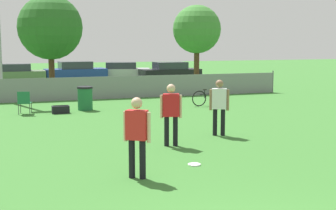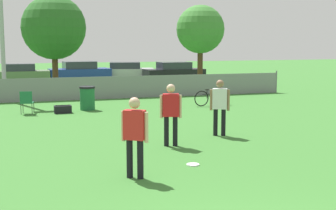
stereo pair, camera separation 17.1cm
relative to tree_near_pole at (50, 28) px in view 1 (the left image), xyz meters
The scene contains 15 objects.
fence_backline 4.72m from the tree_near_pole, 80.40° to the right, with size 22.01×0.07×1.21m.
tree_near_pole is the anchor object (origin of this frame).
tree_far_right 8.47m from the tree_near_pole, ahead, with size 2.86×2.86×4.95m.
player_thrower_red 17.34m from the tree_near_pole, 89.36° to the right, with size 0.49×0.43×1.66m.
player_defender_red 14.88m from the tree_near_pole, 82.86° to the right, with size 0.56×0.33×1.66m.
player_receiver_white 14.37m from the tree_near_pole, 75.09° to the right, with size 0.53×0.39×1.66m.
frisbee_disc 17.02m from the tree_near_pole, 84.22° to the right, with size 0.30×0.30×0.03m.
folding_chair_sideline 8.27m from the tree_near_pole, 102.72° to the right, with size 0.55×0.55×0.89m.
bicycle_sideline 10.13m from the tree_near_pole, 51.22° to the right, with size 1.63×0.44×0.73m.
trash_bin 7.74m from the tree_near_pole, 84.38° to the right, with size 0.63×0.63×0.97m.
gear_bag_sideline 8.40m from the tree_near_pole, 92.67° to the right, with size 0.66×0.36×0.32m.
parked_car_olive 7.47m from the tree_near_pole, 105.54° to the left, with size 3.96×1.75×1.34m.
parked_car_blue 8.23m from the tree_near_pole, 72.93° to the left, with size 4.38×2.09×1.41m.
parked_car_silver 10.04m from the tree_near_pole, 54.06° to the left, with size 4.49×2.63×1.30m.
parked_car_dark 10.63m from the tree_near_pole, 31.91° to the left, with size 4.33×1.87×1.37m.
Camera 1 is at (-2.81, -4.51, 2.75)m, focal length 50.00 mm.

